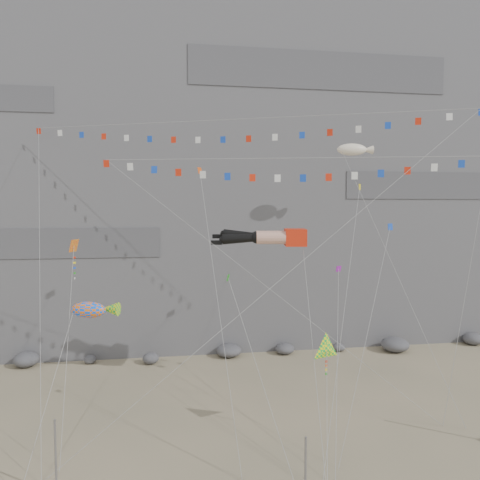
% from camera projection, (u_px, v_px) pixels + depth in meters
% --- Properties ---
extents(ground, '(120.00, 120.00, 0.00)m').
position_uv_depth(ground, '(262.00, 434.00, 32.04)').
color(ground, '#9D8C6C').
rests_on(ground, ground).
extents(cliff, '(80.00, 28.00, 50.00)m').
position_uv_depth(cliff, '(214.00, 136.00, 61.87)').
color(cliff, slate).
rests_on(cliff, ground).
extents(talus_boulders, '(60.00, 3.00, 1.20)m').
position_uv_depth(talus_boulders, '(229.00, 351.00, 48.75)').
color(talus_boulders, '#5A5A5E').
rests_on(talus_boulders, ground).
extents(anchor_pole_left, '(0.12, 0.12, 4.18)m').
position_uv_depth(anchor_pole_left, '(56.00, 457.00, 25.14)').
color(anchor_pole_left, gray).
rests_on(anchor_pole_left, ground).
extents(anchor_pole_center, '(0.12, 0.12, 4.28)m').
position_uv_depth(anchor_pole_center, '(305.00, 479.00, 23.03)').
color(anchor_pole_center, gray).
rests_on(anchor_pole_center, ground).
extents(legs_kite, '(7.77, 15.54, 18.80)m').
position_uv_depth(legs_kite, '(269.00, 237.00, 37.48)').
color(legs_kite, red).
rests_on(legs_kite, ground).
extents(flag_banner_upper, '(35.55, 20.63, 29.55)m').
position_uv_depth(flag_banner_upper, '(236.00, 120.00, 39.71)').
color(flag_banner_upper, red).
rests_on(flag_banner_upper, ground).
extents(flag_banner_lower, '(27.19, 7.81, 22.09)m').
position_uv_depth(flag_banner_lower, '(291.00, 158.00, 34.43)').
color(flag_banner_lower, red).
rests_on(flag_banner_lower, ground).
extents(harlequin_kite, '(1.82, 8.28, 14.68)m').
position_uv_depth(harlequin_kite, '(74.00, 246.00, 33.57)').
color(harlequin_kite, red).
rests_on(harlequin_kite, ground).
extents(fish_windsock, '(4.82, 6.44, 10.82)m').
position_uv_depth(fish_windsock, '(88.00, 310.00, 29.90)').
color(fish_windsock, orange).
rests_on(fish_windsock, ground).
extents(delta_kite, '(3.07, 6.32, 8.63)m').
position_uv_depth(delta_kite, '(327.00, 350.00, 30.55)').
color(delta_kite, '#FFF70D').
rests_on(delta_kite, ground).
extents(blimp_windsock, '(5.09, 14.94, 25.48)m').
position_uv_depth(blimp_windsock, '(352.00, 150.00, 44.64)').
color(blimp_windsock, '#FAEACD').
rests_on(blimp_windsock, ground).
extents(small_kite_a, '(2.07, 13.42, 22.47)m').
position_uv_depth(small_kite_a, '(200.00, 175.00, 37.39)').
color(small_kite_a, '#E04E12').
rests_on(small_kite_a, ground).
extents(small_kite_b, '(5.49, 13.36, 17.20)m').
position_uv_depth(small_kite_b, '(339.00, 272.00, 38.36)').
color(small_kite_b, purple).
rests_on(small_kite_b, ground).
extents(small_kite_c, '(3.28, 8.94, 13.95)m').
position_uv_depth(small_kite_c, '(230.00, 282.00, 31.12)').
color(small_kite_c, '#1C9617').
rests_on(small_kite_c, ground).
extents(small_kite_d, '(8.25, 13.95, 23.03)m').
position_uv_depth(small_kite_d, '(359.00, 192.00, 38.47)').
color(small_kite_d, yellow).
rests_on(small_kite_d, ground).
extents(small_kite_e, '(7.25, 7.92, 17.16)m').
position_uv_depth(small_kite_e, '(389.00, 231.00, 34.81)').
color(small_kite_e, '#1540BA').
rests_on(small_kite_e, ground).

